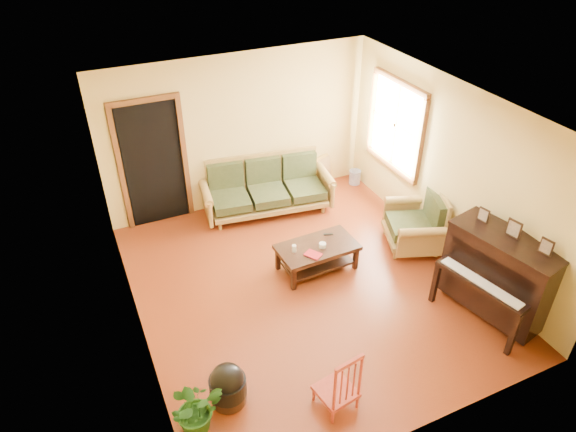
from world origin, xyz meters
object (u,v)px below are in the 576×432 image
armchair (414,220)px  red_chair (337,378)px  sofa (268,188)px  piano (498,276)px  footstool (228,388)px  potted_plant (196,408)px  ceramic_crock (355,177)px  coffee_table (317,257)px

armchair → red_chair: size_ratio=1.09×
sofa → armchair: size_ratio=2.33×
piano → footstool: bearing=165.7°
footstool → red_chair: 1.19m
sofa → armchair: armchair is taller
armchair → potted_plant: bearing=-136.0°
ceramic_crock → potted_plant: (-4.09, -3.70, 0.17)m
sofa → piano: 3.85m
red_chair → sofa: bearing=68.7°
red_chair → piano: bearing=-0.0°
armchair → red_chair: 3.20m
sofa → red_chair: sofa is taller
piano → potted_plant: size_ratio=2.20×
coffee_table → armchair: 1.61m
coffee_table → footstool: bearing=-139.9°
sofa → coffee_table: 1.74m
footstool → red_chair: (1.04, -0.53, 0.23)m
sofa → footstool: 3.82m
armchair → ceramic_crock: (0.19, 2.00, -0.33)m
red_chair → potted_plant: size_ratio=1.37×
sofa → ceramic_crock: size_ratio=8.07×
sofa → ceramic_crock: 1.87m
sofa → potted_plant: sofa is taller
piano → footstool: (-3.58, 0.12, -0.40)m
piano → red_chair: (-2.54, -0.41, -0.18)m
red_chair → potted_plant: red_chair is taller
ceramic_crock → potted_plant: size_ratio=0.43×
coffee_table → red_chair: (-0.87, -2.14, 0.21)m
armchair → footstool: (-3.50, -1.52, -0.27)m
piano → footstool: 3.60m
red_chair → ceramic_crock: red_chair is taller
coffee_table → piano: size_ratio=0.84×
coffee_table → piano: bearing=-46.0°
red_chair → potted_plant: (-1.44, 0.35, -0.11)m
ceramic_crock → potted_plant: potted_plant is taller
armchair → red_chair: bearing=-119.8°
red_chair → coffee_table: bearing=58.6°
coffee_table → armchair: armchair is taller
ceramic_crock → footstool: bearing=-136.4°
piano → red_chair: bearing=176.8°
armchair → footstool: 3.82m
armchair → piano: size_ratio=0.68×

